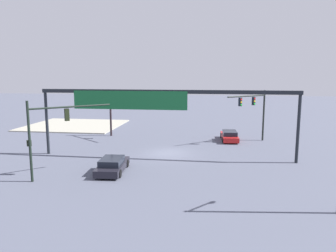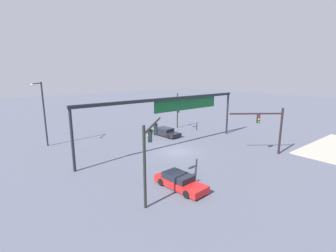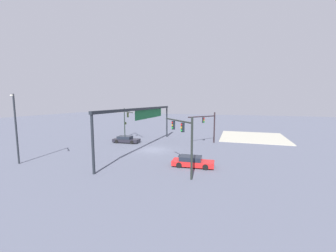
{
  "view_description": "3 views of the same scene",
  "coord_description": "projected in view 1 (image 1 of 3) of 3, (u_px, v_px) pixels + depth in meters",
  "views": [
    {
      "loc": [
        -4.55,
        31.76,
        7.97
      ],
      "look_at": [
        0.14,
        -0.63,
        2.68
      ],
      "focal_mm": 34.97,
      "sensor_mm": 36.0,
      "label": 1
    },
    {
      "loc": [
        -19.06,
        -21.19,
        9.43
      ],
      "look_at": [
        -1.49,
        0.16,
        3.38
      ],
      "focal_mm": 26.11,
      "sensor_mm": 36.0,
      "label": 2
    },
    {
      "loc": [
        -29.2,
        -11.8,
        7.45
      ],
      "look_at": [
        -0.78,
        -2.51,
        3.89
      ],
      "focal_mm": 22.27,
      "sensor_mm": 36.0,
      "label": 3
    }
  ],
  "objects": [
    {
      "name": "sidewalk_corner",
      "position": [
        75.0,
        125.0,
        50.22
      ],
      "size": [
        13.82,
        12.57,
        0.15
      ],
      "primitive_type": "cube",
      "color": "#A19D8D",
      "rests_on": "ground"
    },
    {
      "name": "traffic_signal_near_corner",
      "position": [
        117.0,
        108.0,
        40.61
      ],
      "size": [
        5.04,
        3.92,
        5.49
      ],
      "rotation": [
        0.0,
        0.0,
        2.49
      ],
      "color": "black",
      "rests_on": "ground"
    },
    {
      "name": "traffic_signal_opposite_side",
      "position": [
        49.0,
        127.0,
        24.49
      ],
      "size": [
        5.07,
        4.51,
        6.03
      ],
      "rotation": [
        0.0,
        0.0,
        -2.39
      ],
      "color": "black",
      "rests_on": "ground"
    },
    {
      "name": "sedan_car_waiting_far",
      "position": [
        112.0,
        165.0,
        26.6
      ],
      "size": [
        2.23,
        4.82,
        1.21
      ],
      "rotation": [
        0.0,
        0.0,
        -1.5
      ],
      "color": "black",
      "rests_on": "ground"
    },
    {
      "name": "sedan_car_approaching",
      "position": [
        229.0,
        136.0,
        39.05
      ],
      "size": [
        2.1,
        4.83,
        1.21
      ],
      "rotation": [
        0.0,
        0.0,
        -1.51
      ],
      "color": "red",
      "rests_on": "ground"
    },
    {
      "name": "overhead_sign_gantry",
      "position": [
        156.0,
        100.0,
        30.29
      ],
      "size": [
        24.16,
        0.43,
        6.47
      ],
      "color": "black",
      "rests_on": "ground"
    },
    {
      "name": "ground_plane",
      "position": [
        169.0,
        153.0,
        32.94
      ],
      "size": [
        178.43,
        178.43,
        0.0
      ],
      "primitive_type": "plane",
      "color": "#4F5364"
    },
    {
      "name": "traffic_signal_cross_street",
      "position": [
        255.0,
        107.0,
        37.72
      ],
      "size": [
        4.55,
        4.15,
        6.01
      ],
      "rotation": [
        0.0,
        0.0,
        0.74
      ],
      "color": "black",
      "rests_on": "ground"
    }
  ]
}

